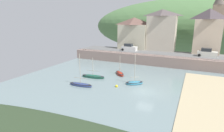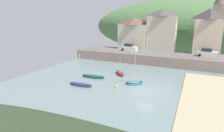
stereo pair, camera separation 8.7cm
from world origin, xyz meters
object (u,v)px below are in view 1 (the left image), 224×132
object	(u,v)px
waterfront_building_centre	(161,30)
mooring_buoy	(117,86)
waterfront_building_left	(134,33)
sailboat_white_hull	(81,84)
parked_car_near_slipway	(129,48)
church_with_spire	(217,20)
parked_car_by_wall	(207,53)
dinghy_open_wooden	(120,73)
waterfront_building_right	(208,31)
motorboat_with_cabin	(134,83)
rowboat_small_beached	(93,76)

from	to	relation	value
waterfront_building_centre	mooring_buoy	xyz separation A→B (m)	(-2.18, -25.27, -7.80)
waterfront_building_left	sailboat_white_hull	size ratio (longest dim) A/B	1.60
mooring_buoy	parked_car_near_slipway	bearing A→B (deg)	104.49
church_with_spire	parked_car_near_slipway	world-z (taller)	church_with_spire
waterfront_building_centre	parked_car_near_slipway	size ratio (longest dim) A/B	2.61
church_with_spire	parked_car_near_slipway	size ratio (longest dim) A/B	3.83
sailboat_white_hull	parked_car_by_wall	bearing A→B (deg)	46.42
waterfront_building_centre	dinghy_open_wooden	bearing A→B (deg)	-102.91
waterfront_building_right	sailboat_white_hull	distance (m)	34.09
church_with_spire	dinghy_open_wooden	size ratio (longest dim) A/B	4.00
parked_car_near_slipway	church_with_spire	bearing A→B (deg)	24.96
waterfront_building_left	church_with_spire	distance (m)	21.77
waterfront_building_centre	sailboat_white_hull	distance (m)	29.44
church_with_spire	motorboat_with_cabin	world-z (taller)	church_with_spire
dinghy_open_wooden	waterfront_building_centre	bearing A→B (deg)	125.73
waterfront_building_left	church_with_spire	xyz separation A→B (m)	(21.08, 4.00, 3.70)
mooring_buoy	parked_car_by_wall	bearing A→B (deg)	56.84
parked_car_near_slipway	dinghy_open_wooden	bearing A→B (deg)	-74.53
waterfront_building_left	parked_car_by_wall	world-z (taller)	waterfront_building_left
dinghy_open_wooden	mooring_buoy	xyz separation A→B (m)	(2.13, -6.49, -0.10)
parked_car_by_wall	mooring_buoy	xyz separation A→B (m)	(-13.57, -20.77, -3.07)
waterfront_building_centre	mooring_buoy	size ratio (longest dim) A/B	24.07
waterfront_building_centre	waterfront_building_right	world-z (taller)	waterfront_building_centre
mooring_buoy	waterfront_building_left	bearing A→B (deg)	102.69
church_with_spire	sailboat_white_hull	world-z (taller)	church_with_spire
sailboat_white_hull	motorboat_with_cabin	bearing A→B (deg)	26.97
rowboat_small_beached	waterfront_building_left	bearing A→B (deg)	83.86
waterfront_building_right	motorboat_with_cabin	bearing A→B (deg)	-115.95
waterfront_building_right	parked_car_by_wall	bearing A→B (deg)	-86.25
rowboat_small_beached	parked_car_near_slipway	world-z (taller)	parked_car_near_slipway
dinghy_open_wooden	parked_car_near_slipway	xyz separation A→B (m)	(-3.24, 14.28, 2.97)
waterfront_building_right	waterfront_building_left	bearing A→B (deg)	180.00
church_with_spire	parked_car_by_wall	size ratio (longest dim) A/B	3.76
waterfront_building_right	rowboat_small_beached	distance (m)	30.73
church_with_spire	mooring_buoy	distance (m)	34.69
parked_car_near_slipway	parked_car_by_wall	xyz separation A→B (m)	(18.94, 0.00, 0.00)
waterfront_building_right	parked_car_near_slipway	size ratio (longest dim) A/B	2.61
waterfront_building_right	mooring_buoy	size ratio (longest dim) A/B	24.00
waterfront_building_left	rowboat_small_beached	xyz separation A→B (m)	(-0.30, -22.66, -6.69)
rowboat_small_beached	motorboat_with_cabin	size ratio (longest dim) A/B	0.89
waterfront_building_left	parked_car_by_wall	size ratio (longest dim) A/B	2.09
waterfront_building_left	parked_car_by_wall	distance (m)	20.12
waterfront_building_left	waterfront_building_right	xyz separation A→B (m)	(18.97, -0.00, 1.04)
sailboat_white_hull	parked_car_near_slipway	size ratio (longest dim) A/B	1.33
parked_car_by_wall	church_with_spire	bearing A→B (deg)	83.53
waterfront_building_centre	waterfront_building_left	bearing A→B (deg)	180.00
waterfront_building_right	church_with_spire	bearing A→B (deg)	62.16
church_with_spire	rowboat_small_beached	world-z (taller)	church_with_spire
waterfront_building_left	sailboat_white_hull	world-z (taller)	waterfront_building_left
parked_car_by_wall	mooring_buoy	world-z (taller)	parked_car_by_wall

